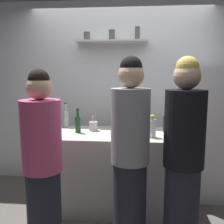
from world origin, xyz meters
TOP-DOWN VIEW (x-y plane):
  - back_wall_assembly at (-0.00, 1.25)m, footprint 4.80×0.32m
  - refrigerator at (1.17, 0.85)m, footprint 0.63×0.62m
  - counter at (-0.06, 0.47)m, footprint 1.56×0.76m
  - baking_pan at (0.20, 0.58)m, footprint 0.34×0.24m
  - utensil_holder at (-0.29, 0.57)m, footprint 0.11×0.11m
  - wine_bottle_green_glass at (-0.46, 0.46)m, footprint 0.06×0.06m
  - wine_bottle_amber_glass at (-0.02, 0.68)m, footprint 0.07×0.07m
  - wine_bottle_pale_glass at (-0.69, 0.75)m, footprint 0.08×0.08m
  - wine_bottle_dark_glass at (0.58, 0.59)m, footprint 0.07×0.07m
  - water_bottle_plastic at (0.39, 0.31)m, footprint 0.09×0.09m
  - person_grey_hoodie at (0.17, -0.27)m, footprint 0.34×0.34m
  - person_pink_top at (-0.58, -0.41)m, footprint 0.34×0.34m
  - person_blonde at (0.62, -0.32)m, footprint 0.34×0.34m

SIDE VIEW (x-z plane):
  - counter at x=-0.06m, z-range 0.00..0.90m
  - person_pink_top at x=-0.58m, z-range -0.01..1.62m
  - refrigerator at x=1.17m, z-range 0.00..1.65m
  - person_blonde at x=0.62m, z-range 0.00..1.73m
  - person_grey_hoodie at x=0.17m, z-range 0.00..1.74m
  - baking_pan at x=0.20m, z-range 0.90..0.95m
  - utensil_holder at x=-0.29m, z-range 0.85..1.07m
  - wine_bottle_amber_glass at x=-0.02m, z-range 0.86..1.16m
  - wine_bottle_dark_glass at x=0.58m, z-range 0.87..1.15m
  - wine_bottle_green_glass at x=-0.46m, z-range 0.86..1.15m
  - water_bottle_plastic at x=0.39m, z-range 0.89..1.13m
  - wine_bottle_pale_glass at x=-0.69m, z-range 0.86..1.18m
  - back_wall_assembly at x=0.00m, z-range 0.00..2.60m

